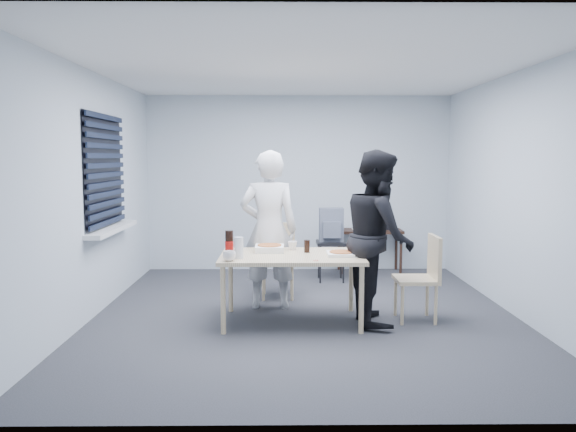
{
  "coord_description": "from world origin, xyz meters",
  "views": [
    {
      "loc": [
        -0.24,
        -5.9,
        1.69
      ],
      "look_at": [
        -0.18,
        0.1,
        1.06
      ],
      "focal_mm": 35.0,
      "sensor_mm": 36.0,
      "label": 1
    }
  ],
  "objects_px": {
    "chair_right": "(424,272)",
    "mug_a": "(229,256)",
    "person_black": "(378,237)",
    "mug_b": "(293,246)",
    "chair_far": "(278,254)",
    "person_white": "(269,230)",
    "side_table": "(370,235)",
    "soda_bottle": "(229,244)",
    "dining_table": "(292,260)",
    "backpack": "(331,225)",
    "stool": "(331,249)"
  },
  "relations": [
    {
      "from": "chair_far",
      "to": "chair_right",
      "type": "distance_m",
      "value": 1.86
    },
    {
      "from": "person_white",
      "to": "mug_a",
      "type": "xyz_separation_m",
      "value": [
        -0.36,
        -0.94,
        -0.13
      ]
    },
    {
      "from": "backpack",
      "to": "soda_bottle",
      "type": "xyz_separation_m",
      "value": [
        -1.2,
        -2.06,
        0.06
      ]
    },
    {
      "from": "side_table",
      "to": "stool",
      "type": "height_order",
      "value": "side_table"
    },
    {
      "from": "soda_bottle",
      "to": "backpack",
      "type": "bearing_deg",
      "value": 59.8
    },
    {
      "from": "mug_b",
      "to": "chair_far",
      "type": "bearing_deg",
      "value": 101.28
    },
    {
      "from": "mug_a",
      "to": "soda_bottle",
      "type": "relative_size",
      "value": 0.46
    },
    {
      "from": "mug_b",
      "to": "stool",
      "type": "bearing_deg",
      "value": 71.24
    },
    {
      "from": "person_black",
      "to": "soda_bottle",
      "type": "bearing_deg",
      "value": 95.17
    },
    {
      "from": "chair_far",
      "to": "mug_a",
      "type": "relative_size",
      "value": 7.24
    },
    {
      "from": "person_white",
      "to": "backpack",
      "type": "xyz_separation_m",
      "value": [
        0.82,
        1.34,
        -0.12
      ]
    },
    {
      "from": "dining_table",
      "to": "chair_far",
      "type": "xyz_separation_m",
      "value": [
        -0.15,
        1.11,
        -0.13
      ]
    },
    {
      "from": "person_white",
      "to": "side_table",
      "type": "relative_size",
      "value": 1.87
    },
    {
      "from": "person_black",
      "to": "side_table",
      "type": "bearing_deg",
      "value": -6.93
    },
    {
      "from": "mug_b",
      "to": "soda_bottle",
      "type": "xyz_separation_m",
      "value": [
        -0.64,
        -0.42,
        0.08
      ]
    },
    {
      "from": "stool",
      "to": "person_black",
      "type": "bearing_deg",
      "value": -80.79
    },
    {
      "from": "chair_right",
      "to": "backpack",
      "type": "bearing_deg",
      "value": 113.06
    },
    {
      "from": "stool",
      "to": "person_white",
      "type": "bearing_deg",
      "value": -121.12
    },
    {
      "from": "dining_table",
      "to": "person_white",
      "type": "relative_size",
      "value": 0.82
    },
    {
      "from": "backpack",
      "to": "mug_b",
      "type": "bearing_deg",
      "value": -117.92
    },
    {
      "from": "person_black",
      "to": "mug_b",
      "type": "relative_size",
      "value": 17.7
    },
    {
      "from": "backpack",
      "to": "stool",
      "type": "bearing_deg",
      "value": 80.99
    },
    {
      "from": "mug_a",
      "to": "mug_b",
      "type": "relative_size",
      "value": 1.23
    },
    {
      "from": "mug_a",
      "to": "soda_bottle",
      "type": "height_order",
      "value": "soda_bottle"
    },
    {
      "from": "soda_bottle",
      "to": "person_black",
      "type": "bearing_deg",
      "value": 5.17
    },
    {
      "from": "chair_right",
      "to": "soda_bottle",
      "type": "height_order",
      "value": "soda_bottle"
    },
    {
      "from": "person_white",
      "to": "mug_b",
      "type": "relative_size",
      "value": 17.7
    },
    {
      "from": "chair_far",
      "to": "mug_b",
      "type": "height_order",
      "value": "chair_far"
    },
    {
      "from": "side_table",
      "to": "mug_b",
      "type": "relative_size",
      "value": 9.46
    },
    {
      "from": "chair_right",
      "to": "mug_a",
      "type": "distance_m",
      "value": 2.03
    },
    {
      "from": "chair_right",
      "to": "person_black",
      "type": "bearing_deg",
      "value": -175.4
    },
    {
      "from": "person_black",
      "to": "soda_bottle",
      "type": "relative_size",
      "value": 6.66
    },
    {
      "from": "dining_table",
      "to": "chair_right",
      "type": "relative_size",
      "value": 1.63
    },
    {
      "from": "soda_bottle",
      "to": "chair_far",
      "type": "bearing_deg",
      "value": 69.22
    },
    {
      "from": "backpack",
      "to": "mug_a",
      "type": "xyz_separation_m",
      "value": [
        -1.17,
        -2.28,
        -0.02
      ]
    },
    {
      "from": "chair_right",
      "to": "mug_a",
      "type": "bearing_deg",
      "value": -168.58
    },
    {
      "from": "backpack",
      "to": "mug_b",
      "type": "distance_m",
      "value": 1.73
    },
    {
      "from": "chair_right",
      "to": "person_white",
      "type": "relative_size",
      "value": 0.5
    },
    {
      "from": "chair_right",
      "to": "mug_a",
      "type": "relative_size",
      "value": 7.24
    },
    {
      "from": "chair_far",
      "to": "chair_right",
      "type": "xyz_separation_m",
      "value": [
        1.52,
        -1.07,
        0.0
      ]
    },
    {
      "from": "chair_right",
      "to": "side_table",
      "type": "distance_m",
      "value": 2.49
    },
    {
      "from": "mug_a",
      "to": "dining_table",
      "type": "bearing_deg",
      "value": 30.74
    },
    {
      "from": "backpack",
      "to": "dining_table",
      "type": "bearing_deg",
      "value": -115.62
    },
    {
      "from": "mug_b",
      "to": "soda_bottle",
      "type": "height_order",
      "value": "soda_bottle"
    },
    {
      "from": "chair_far",
      "to": "chair_right",
      "type": "height_order",
      "value": "same"
    },
    {
      "from": "dining_table",
      "to": "soda_bottle",
      "type": "xyz_separation_m",
      "value": [
        -0.62,
        -0.13,
        0.19
      ]
    },
    {
      "from": "stool",
      "to": "soda_bottle",
      "type": "relative_size",
      "value": 2.06
    },
    {
      "from": "dining_table",
      "to": "chair_far",
      "type": "relative_size",
      "value": 1.63
    },
    {
      "from": "stool",
      "to": "mug_a",
      "type": "xyz_separation_m",
      "value": [
        -1.17,
        -2.29,
        0.32
      ]
    },
    {
      "from": "chair_far",
      "to": "side_table",
      "type": "distance_m",
      "value": 1.95
    }
  ]
}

